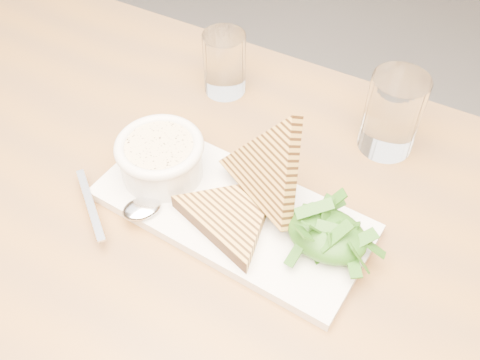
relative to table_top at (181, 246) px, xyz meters
The scene contains 14 objects.
table_top is the anchor object (origin of this frame).
table_leg_bl 0.77m from the table_top, 147.49° to the left, with size 0.06×0.06×0.69m, color brown.
platter 0.08m from the table_top, 59.05° to the left, with size 0.36×0.16×0.02m, color white.
soup_bowl 0.12m from the table_top, 137.78° to the left, with size 0.11×0.11×0.04m, color white.
soup 0.13m from the table_top, 137.78° to the left, with size 0.09×0.09×0.01m, color beige.
bowl_rim 0.13m from the table_top, 137.78° to the left, with size 0.12×0.12×0.01m, color white.
sandwich_flat 0.08m from the table_top, 43.09° to the left, with size 0.16×0.16×0.02m, color #C09241, non-canonical shape.
sandwich_lean 0.15m from the table_top, 57.11° to the left, with size 0.16×0.16×0.09m, color #C09241, non-canonical shape.
salad_base 0.19m from the table_top, 24.44° to the left, with size 0.10×0.08×0.04m, color #11460D.
arugula_pile 0.19m from the table_top, 24.44° to the left, with size 0.11×0.10×0.05m, color #3B691D, non-canonical shape.
spoon_bowl 0.07m from the table_top, behind, with size 0.04×0.05×0.01m, color silver.
spoon_handle 0.13m from the table_top, 166.67° to the right, with size 0.13×0.01×0.00m, color silver.
glass_near 0.30m from the table_top, 111.05° to the left, with size 0.07×0.07×0.10m, color white.
glass_far 0.34m from the table_top, 60.96° to the left, with size 0.08×0.08×0.12m, color white.
Camera 1 is at (0.16, -0.37, 1.29)m, focal length 40.00 mm.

